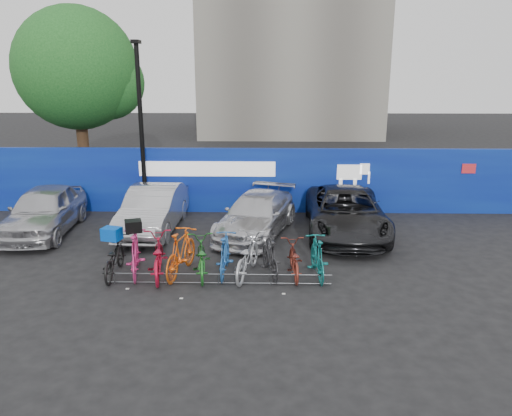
{
  "coord_description": "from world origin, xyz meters",
  "views": [
    {
      "loc": [
        1.17,
        -12.0,
        5.16
      ],
      "look_at": [
        0.88,
        2.0,
        1.26
      ],
      "focal_mm": 35.0,
      "sensor_mm": 36.0,
      "label": 1
    }
  ],
  "objects_px": {
    "car_1": "(153,209)",
    "bike_6": "(247,256)",
    "lamppost": "(141,126)",
    "car_0": "(44,210)",
    "bike_1": "(135,253)",
    "bike_5": "(225,254)",
    "bike_3": "(181,252)",
    "bike_0": "(114,258)",
    "bike_9": "(317,257)",
    "car_2": "(257,215)",
    "bike_2": "(157,257)",
    "bike_rack": "(218,279)",
    "tree": "(82,72)",
    "bike_8": "(294,259)",
    "bike_4": "(201,257)",
    "bike_7": "(270,257)",
    "car_3": "(346,212)"
  },
  "relations": [
    {
      "from": "bike_7",
      "to": "bike_6",
      "type": "bearing_deg",
      "value": -8.18
    },
    {
      "from": "car_0",
      "to": "car_1",
      "type": "relative_size",
      "value": 1.01
    },
    {
      "from": "car_1",
      "to": "bike_6",
      "type": "xyz_separation_m",
      "value": [
        3.22,
        -3.67,
        -0.2
      ]
    },
    {
      "from": "bike_2",
      "to": "bike_3",
      "type": "bearing_deg",
      "value": -176.75
    },
    {
      "from": "lamppost",
      "to": "bike_6",
      "type": "relative_size",
      "value": 3.03
    },
    {
      "from": "bike_0",
      "to": "bike_4",
      "type": "bearing_deg",
      "value": 178.22
    },
    {
      "from": "tree",
      "to": "car_1",
      "type": "relative_size",
      "value": 1.76
    },
    {
      "from": "bike_0",
      "to": "bike_3",
      "type": "height_order",
      "value": "bike_3"
    },
    {
      "from": "car_3",
      "to": "bike_2",
      "type": "height_order",
      "value": "car_3"
    },
    {
      "from": "car_2",
      "to": "bike_6",
      "type": "xyz_separation_m",
      "value": [
        -0.18,
        -3.39,
        -0.12
      ]
    },
    {
      "from": "car_2",
      "to": "bike_rack",
      "type": "bearing_deg",
      "value": -85.71
    },
    {
      "from": "lamppost",
      "to": "bike_1",
      "type": "bearing_deg",
      "value": -79.53
    },
    {
      "from": "bike_rack",
      "to": "bike_8",
      "type": "height_order",
      "value": "bike_8"
    },
    {
      "from": "bike_6",
      "to": "bike_8",
      "type": "distance_m",
      "value": 1.21
    },
    {
      "from": "bike_2",
      "to": "bike_4",
      "type": "height_order",
      "value": "bike_2"
    },
    {
      "from": "bike_2",
      "to": "bike_7",
      "type": "xyz_separation_m",
      "value": [
        2.89,
        0.14,
        -0.03
      ]
    },
    {
      "from": "bike_1",
      "to": "bike_8",
      "type": "distance_m",
      "value": 4.09
    },
    {
      "from": "bike_rack",
      "to": "car_0",
      "type": "bearing_deg",
      "value": 146.63
    },
    {
      "from": "car_3",
      "to": "bike_3",
      "type": "height_order",
      "value": "car_3"
    },
    {
      "from": "bike_rack",
      "to": "bike_6",
      "type": "relative_size",
      "value": 2.78
    },
    {
      "from": "lamppost",
      "to": "bike_8",
      "type": "height_order",
      "value": "lamppost"
    },
    {
      "from": "car_2",
      "to": "bike_5",
      "type": "bearing_deg",
      "value": -86.34
    },
    {
      "from": "car_1",
      "to": "bike_7",
      "type": "height_order",
      "value": "car_1"
    },
    {
      "from": "bike_rack",
      "to": "bike_6",
      "type": "distance_m",
      "value": 0.98
    },
    {
      "from": "car_2",
      "to": "bike_4",
      "type": "bearing_deg",
      "value": -95.26
    },
    {
      "from": "car_2",
      "to": "car_0",
      "type": "bearing_deg",
      "value": -163.25
    },
    {
      "from": "bike_5",
      "to": "bike_6",
      "type": "relative_size",
      "value": 0.9
    },
    {
      "from": "tree",
      "to": "bike_5",
      "type": "relative_size",
      "value": 4.29
    },
    {
      "from": "car_2",
      "to": "bike_8",
      "type": "xyz_separation_m",
      "value": [
        1.02,
        -3.39,
        -0.2
      ]
    },
    {
      "from": "tree",
      "to": "bike_0",
      "type": "relative_size",
      "value": 4.21
    },
    {
      "from": "tree",
      "to": "car_1",
      "type": "xyz_separation_m",
      "value": [
        4.24,
        -6.4,
        -4.34
      ]
    },
    {
      "from": "tree",
      "to": "bike_3",
      "type": "distance_m",
      "value": 12.39
    },
    {
      "from": "bike_0",
      "to": "bike_9",
      "type": "distance_m",
      "value": 5.23
    },
    {
      "from": "tree",
      "to": "lamppost",
      "type": "xyz_separation_m",
      "value": [
        3.57,
        -4.66,
        -1.8
      ]
    },
    {
      "from": "bike_6",
      "to": "bike_3",
      "type": "bearing_deg",
      "value": 11.37
    },
    {
      "from": "bike_9",
      "to": "car_2",
      "type": "bearing_deg",
      "value": -69.25
    },
    {
      "from": "car_2",
      "to": "bike_3",
      "type": "bearing_deg",
      "value": -102.82
    },
    {
      "from": "car_3",
      "to": "bike_8",
      "type": "distance_m",
      "value": 3.94
    },
    {
      "from": "bike_5",
      "to": "bike_3",
      "type": "bearing_deg",
      "value": 3.62
    },
    {
      "from": "bike_8",
      "to": "bike_9",
      "type": "bearing_deg",
      "value": 172.14
    },
    {
      "from": "tree",
      "to": "car_2",
      "type": "distance_m",
      "value": 11.06
    },
    {
      "from": "bike_3",
      "to": "bike_4",
      "type": "relative_size",
      "value": 1.07
    },
    {
      "from": "car_2",
      "to": "bike_3",
      "type": "relative_size",
      "value": 2.23
    },
    {
      "from": "car_0",
      "to": "bike_7",
      "type": "relative_size",
      "value": 2.67
    },
    {
      "from": "bike_rack",
      "to": "bike_0",
      "type": "height_order",
      "value": "bike_0"
    },
    {
      "from": "bike_2",
      "to": "bike_9",
      "type": "distance_m",
      "value": 4.09
    },
    {
      "from": "car_1",
      "to": "bike_2",
      "type": "xyz_separation_m",
      "value": [
        0.92,
        -3.76,
        -0.19
      ]
    },
    {
      "from": "tree",
      "to": "car_2",
      "type": "bearing_deg",
      "value": -41.14
    },
    {
      "from": "bike_rack",
      "to": "car_1",
      "type": "xyz_separation_m",
      "value": [
        -2.53,
        4.26,
        0.57
      ]
    },
    {
      "from": "bike_3",
      "to": "bike_rack",
      "type": "bearing_deg",
      "value": 160.06
    }
  ]
}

